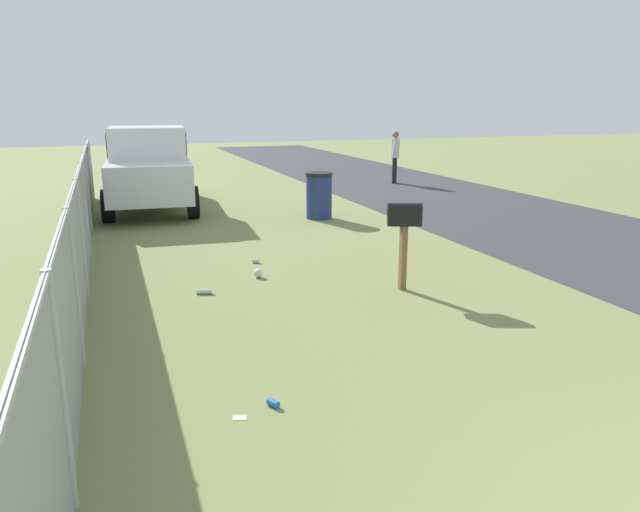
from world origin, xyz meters
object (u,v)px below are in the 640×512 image
at_px(mailbox, 404,221).
at_px(pickup_truck, 149,166).
at_px(trash_bin, 319,195).
at_px(pedestrian, 395,153).

height_order(mailbox, pickup_truck, pickup_truck).
relative_size(mailbox, trash_bin, 1.18).
bearing_deg(pedestrian, pickup_truck, 50.68).
bearing_deg(trash_bin, mailbox, 172.84).
height_order(mailbox, trash_bin, mailbox).
xyz_separation_m(pickup_truck, trash_bin, (-2.67, -3.63, -0.56)).
relative_size(pickup_truck, trash_bin, 5.10).
xyz_separation_m(mailbox, pedestrian, (10.71, -5.22, -0.01)).
height_order(mailbox, pedestrian, pedestrian).
height_order(pickup_truck, pedestrian, pickup_truck).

